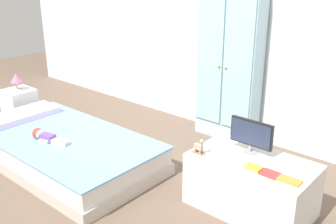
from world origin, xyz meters
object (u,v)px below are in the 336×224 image
at_px(tv_stand, 251,185).
at_px(tv_monitor, 251,134).
at_px(table_lamp, 16,79).
at_px(book_orange, 289,181).
at_px(book_yellow, 253,167).
at_px(wardrobe, 229,64).
at_px(bed, 65,150).
at_px(rocking_horse_toy, 199,147).
at_px(nightstand, 20,107).
at_px(doll, 44,136).
at_px(book_red, 270,174).

distance_m(tv_stand, tv_monitor, 0.37).
distance_m(table_lamp, book_orange, 3.15).
bearing_deg(tv_monitor, book_yellow, -54.76).
bearing_deg(book_orange, wardrobe, 136.69).
bearing_deg(wardrobe, bed, -118.46).
bearing_deg(rocking_horse_toy, nightstand, -178.69).
bearing_deg(book_orange, nightstand, -177.89).
bearing_deg(bed, book_orange, 9.83).
bearing_deg(book_orange, tv_monitor, 153.42).
bearing_deg(nightstand, book_yellow, 2.30).
xyz_separation_m(bed, rocking_horse_toy, (1.31, 0.29, 0.34)).
distance_m(rocking_horse_toy, book_orange, 0.68).
distance_m(doll, book_orange, 2.12).
relative_size(tv_stand, book_yellow, 7.79).
bearing_deg(doll, wardrobe, 62.02).
bearing_deg(tv_stand, tv_monitor, 131.34).
bearing_deg(wardrobe, table_lamp, -147.58).
distance_m(bed, tv_monitor, 1.73).
bearing_deg(doll, book_orange, 13.65).
bearing_deg(rocking_horse_toy, tv_monitor, 43.62).
distance_m(rocking_horse_toy, book_red, 0.55).
xyz_separation_m(nightstand, table_lamp, (0.00, 0.00, 0.34)).
distance_m(table_lamp, book_yellow, 2.89).
relative_size(tv_stand, tv_monitor, 2.62).
relative_size(nightstand, table_lamp, 2.24).
relative_size(tv_monitor, book_yellow, 2.97).
xyz_separation_m(tv_monitor, book_red, (0.27, -0.20, -0.14)).
height_order(rocking_horse_toy, book_orange, rocking_horse_toy).
distance_m(bed, tv_stand, 1.73).
xyz_separation_m(doll, tv_monitor, (1.65, 0.70, 0.26)).
distance_m(doll, nightstand, 1.16).
distance_m(bed, rocking_horse_toy, 1.39).
height_order(tv_stand, book_yellow, book_yellow).
xyz_separation_m(table_lamp, tv_monitor, (2.75, 0.32, 0.02)).
xyz_separation_m(bed, tv_stand, (1.66, 0.46, 0.07)).
bearing_deg(book_yellow, nightstand, -177.70).
bearing_deg(nightstand, book_orange, 2.11).
relative_size(wardrobe, book_yellow, 13.89).
bearing_deg(book_yellow, tv_monitor, 125.24).
height_order(table_lamp, book_red, table_lamp).
xyz_separation_m(table_lamp, wardrobe, (1.96, 1.24, 0.24)).
bearing_deg(book_yellow, doll, -164.46).
distance_m(nightstand, rocking_horse_toy, 2.49).
height_order(doll, nightstand, nightstand).
relative_size(table_lamp, book_yellow, 1.65).
xyz_separation_m(nightstand, book_yellow, (2.89, 0.12, 0.21)).
relative_size(table_lamp, wardrobe, 0.12).
distance_m(tv_stand, book_red, 0.31).
height_order(bed, wardrobe, wardrobe).
bearing_deg(book_red, bed, -169.46).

